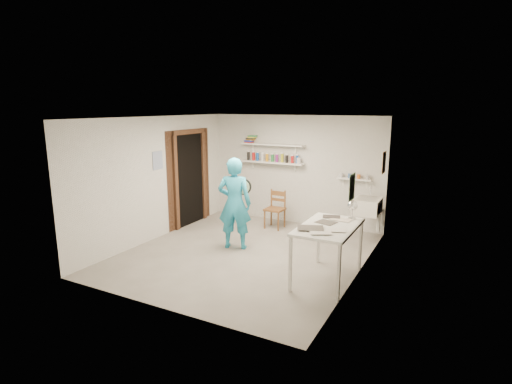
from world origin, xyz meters
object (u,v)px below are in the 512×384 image
at_px(belfast_sink, 367,206).
at_px(man, 235,203).
at_px(wall_clock, 243,187).
at_px(work_table, 328,253).
at_px(wooden_chair, 275,209).
at_px(desk_lamp, 353,205).

height_order(belfast_sink, man, man).
bearing_deg(belfast_sink, wall_clock, -146.54).
height_order(belfast_sink, work_table, work_table).
bearing_deg(man, work_table, 145.63).
bearing_deg(wooden_chair, man, -93.39).
relative_size(man, wall_clock, 5.56).
relative_size(wooden_chair, work_table, 0.64).
distance_m(wooden_chair, desk_lamp, 2.63).
relative_size(man, wooden_chair, 2.04).
bearing_deg(wall_clock, man, -125.64).
bearing_deg(man, desk_lamp, 160.45).
relative_size(wall_clock, desk_lamp, 1.88).
xyz_separation_m(belfast_sink, wooden_chair, (-1.93, -0.08, -0.28)).
height_order(wall_clock, wooden_chair, wall_clock).
xyz_separation_m(wall_clock, desk_lamp, (2.11, -0.28, -0.05)).
height_order(man, wooden_chair, man).
bearing_deg(belfast_sink, man, -143.48).
distance_m(belfast_sink, work_table, 2.14).
bearing_deg(work_table, wooden_chair, 131.81).
bearing_deg(work_table, man, 163.45).
xyz_separation_m(work_table, desk_lamp, (0.21, 0.52, 0.65)).
height_order(wooden_chair, work_table, work_table).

